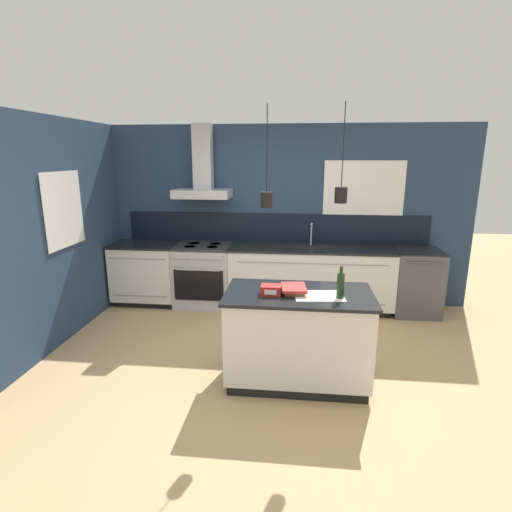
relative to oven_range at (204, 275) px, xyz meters
name	(u,v)px	position (x,y,z in m)	size (l,w,h in m)	color
ground_plane	(262,365)	(1.02, -1.69, -0.46)	(16.00, 16.00, 0.00)	tan
wall_back	(271,212)	(0.96, 0.31, 0.90)	(5.60, 2.36, 2.60)	navy
wall_left	(70,228)	(-1.40, -0.99, 0.85)	(0.08, 3.80, 2.60)	navy
counter_run_left	(147,273)	(-0.87, 0.01, 0.01)	(0.95, 0.64, 0.91)	black
counter_run_sink	(310,278)	(1.55, 0.01, 0.01)	(2.31, 0.64, 1.23)	black
oven_range	(204,275)	(0.00, 0.00, 0.00)	(0.81, 0.66, 0.91)	#B5B5BA
dishwasher	(415,282)	(3.01, 0.00, 0.00)	(0.62, 0.65, 0.91)	#4C4C51
kitchen_island	(298,337)	(1.39, -1.93, 0.00)	(1.39, 0.78, 0.91)	black
bottle_on_island	(341,285)	(1.76, -2.05, 0.58)	(0.07, 0.07, 0.30)	#193319
book_stack	(294,289)	(1.34, -1.93, 0.49)	(0.26, 0.31, 0.07)	olive
red_supply_box	(271,290)	(1.13, -2.01, 0.50)	(0.19, 0.14, 0.09)	red
paper_pile	(319,296)	(1.57, -2.01, 0.46)	(0.47, 0.34, 0.01)	silver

